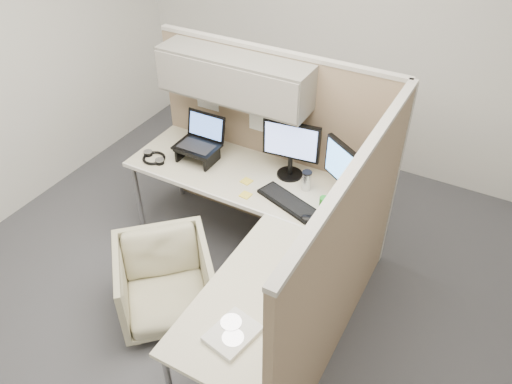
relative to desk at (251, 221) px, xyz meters
The scene contains 18 objects.
ground 0.71m from the desk, 134.71° to the right, with size 4.50×4.50×0.00m, color #3E3E44.
partition_back 0.88m from the desk, 115.90° to the left, with size 2.00×0.36×1.63m.
partition_right 0.81m from the desk, 13.96° to the right, with size 0.07×2.03×1.63m.
desk is the anchor object (origin of this frame).
office_chair 0.74m from the desk, 130.42° to the right, with size 0.65×0.61×0.67m, color #B7AD91.
monitor_left 0.65m from the desk, 87.28° to the left, with size 0.44×0.20×0.47m.
monitor_right 0.74m from the desk, 42.00° to the left, with size 0.39×0.27×0.47m.
laptop_station 0.85m from the desk, 148.87° to the left, with size 0.34×0.29×0.36m.
keyboard 0.31m from the desk, 56.33° to the left, with size 0.49×0.16×0.02m, color black.
mouse 0.41m from the desk, 21.48° to the left, with size 0.11×0.07×0.04m, color black.
travel_mug 0.53m from the desk, 65.79° to the left, with size 0.07×0.07×0.16m.
soda_can_green 0.66m from the desk, 17.56° to the left, with size 0.07×0.07×0.12m, color silver.
soda_can_silver 0.53m from the desk, 34.89° to the left, with size 0.07×0.07×0.12m, color #268C1E.
sticky_note_b 0.24m from the desk, 128.40° to the left, with size 0.08×0.08×0.01m, color yellow.
sticky_note_d 0.41m from the desk, 123.77° to the left, with size 0.08×0.08×0.01m, color yellow.
headphones 1.06m from the desk, 167.23° to the left, with size 0.24×0.24×0.03m.
paper_stack 1.00m from the desk, 66.21° to the right, with size 0.27×0.31×0.03m.
desk_clock 0.68m from the desk, 38.00° to the right, with size 0.08×0.10×0.10m.
Camera 1 is at (1.44, -2.17, 3.02)m, focal length 35.00 mm.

